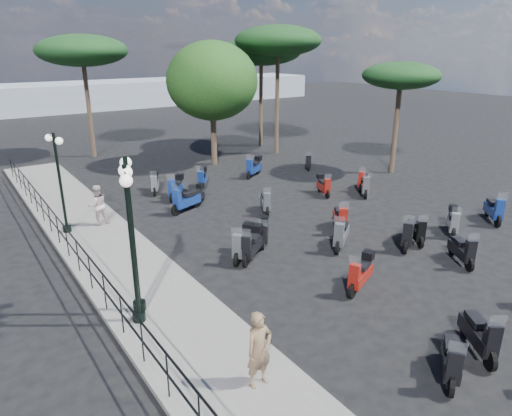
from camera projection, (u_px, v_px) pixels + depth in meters
ground at (306, 241)px, 17.39m from camera, size 120.00×120.00×0.00m
sidewalk at (111, 254)px, 16.18m from camera, size 3.00×30.00×0.15m
railing at (71, 243)px, 15.05m from camera, size 0.04×26.04×1.10m
lamp_post_0 at (131, 236)px, 11.31m from camera, size 0.58×1.21×4.26m
lamp_post_1 at (132, 227)px, 11.79m from camera, size 0.63×1.22×4.33m
lamp_post_2 at (59, 177)px, 17.18m from camera, size 0.45×1.13×3.90m
woman at (259, 349)px, 9.57m from camera, size 0.65×0.45×1.74m
pedestrian_far at (97, 205)px, 18.37m from camera, size 0.82×0.65×1.67m
scooter_0 at (451, 360)px, 10.07m from camera, size 1.43×1.10×1.35m
scooter_1 at (361, 274)px, 13.82m from camera, size 1.61×0.89×1.35m
scooter_2 at (243, 244)px, 15.86m from camera, size 1.49×1.25×1.42m
scooter_3 at (194, 196)px, 21.14m from camera, size 1.45×0.85×1.24m
scooter_4 at (176, 188)px, 22.12m from camera, size 1.33×1.39×1.40m
scooter_6 at (480, 335)px, 10.91m from camera, size 1.14×1.55×1.44m
scooter_7 at (252, 245)px, 15.79m from camera, size 1.48×1.20×1.38m
scooter_8 at (264, 233)px, 17.05m from camera, size 1.04×1.24×1.18m
scooter_9 at (186, 201)px, 20.35m from camera, size 1.79×0.88×1.48m
scooter_10 at (155, 183)px, 23.03m from camera, size 0.91×1.49×1.29m
scooter_12 at (408, 234)px, 16.74m from camera, size 1.59×1.14×1.46m
scooter_13 at (462, 251)px, 15.48m from camera, size 1.02×1.50×1.35m
scooter_14 at (341, 235)px, 16.68m from camera, size 1.55×1.17×1.45m
scooter_15 at (266, 203)px, 20.27m from camera, size 0.95×1.53×1.34m
scooter_16 at (202, 179)px, 23.66m from camera, size 1.15×1.48×1.36m
scooter_18 at (453, 222)px, 17.97m from camera, size 1.40×1.14×1.32m
scooter_19 at (416, 231)px, 17.19m from camera, size 1.02×1.42×1.31m
scooter_20 at (340, 219)px, 18.26m from camera, size 1.15×1.54×1.44m
scooter_21 at (324, 186)px, 22.69m from camera, size 0.81×1.46×1.23m
scooter_22 at (254, 167)px, 25.91m from camera, size 1.58×1.08×1.40m
scooter_24 at (494, 210)px, 19.17m from camera, size 1.39×1.42×1.49m
scooter_25 at (365, 185)px, 22.63m from camera, size 1.29×1.38×1.37m
scooter_26 at (363, 181)px, 23.56m from camera, size 1.49×0.99×1.34m
scooter_27 at (308, 162)px, 27.49m from camera, size 1.04×1.24×1.21m
broadleaf_tree at (212, 81)px, 27.06m from camera, size 5.45×5.45×7.39m
pine_0 at (278, 41)px, 29.22m from camera, size 5.60×5.60×8.35m
pine_1 at (261, 51)px, 31.94m from camera, size 5.70×5.70×7.71m
pine_2 at (82, 51)px, 28.51m from camera, size 5.66×5.66×7.77m
pine_3 at (401, 76)px, 25.10m from camera, size 4.29×4.29×6.26m
distant_hills at (46, 98)px, 51.69m from camera, size 70.00×8.00×3.00m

